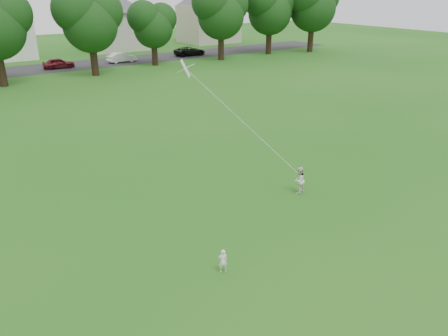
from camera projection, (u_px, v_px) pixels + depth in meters
ground at (243, 248)px, 15.61m from camera, size 160.00×160.00×0.00m
street at (11, 72)px, 47.48m from camera, size 90.00×7.00×0.01m
toddler at (223, 261)px, 14.18m from camera, size 0.36×0.30×0.85m
older_boy at (299, 180)px, 19.55m from camera, size 0.69×0.59×1.24m
kite at (241, 120)px, 19.95m from camera, size 1.74×3.13×7.26m
tree_row at (79, 15)px, 43.22m from camera, size 79.52×7.70×10.26m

